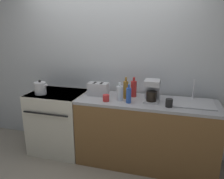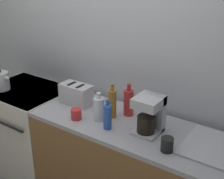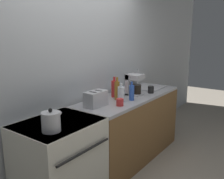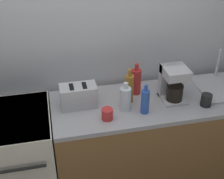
% 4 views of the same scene
% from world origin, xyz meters
% --- Properties ---
extents(wall_back, '(8.00, 0.05, 2.60)m').
position_xyz_m(wall_back, '(0.00, 0.69, 1.30)').
color(wall_back, silver).
rests_on(wall_back, ground_plane).
extents(stove, '(0.79, 0.68, 0.92)m').
position_xyz_m(stove, '(-0.67, 0.32, 0.47)').
color(stove, silver).
rests_on(stove, ground_plane).
extents(counter_block, '(1.82, 0.62, 0.92)m').
position_xyz_m(counter_block, '(0.65, 0.31, 0.46)').
color(counter_block, brown).
rests_on(counter_block, ground_plane).
extents(kettle, '(0.20, 0.16, 0.21)m').
position_xyz_m(kettle, '(-0.85, 0.19, 1.01)').
color(kettle, silver).
rests_on(kettle, stove).
extents(toaster, '(0.28, 0.15, 0.18)m').
position_xyz_m(toaster, '(-0.04, 0.36, 1.01)').
color(toaster, '#BCBCC1').
rests_on(toaster, counter_block).
extents(coffee_maker, '(0.19, 0.21, 0.29)m').
position_xyz_m(coffee_maker, '(0.71, 0.31, 1.07)').
color(coffee_maker, '#B7B7BC').
rests_on(coffee_maker, counter_block).
extents(sink_tray, '(0.49, 0.44, 0.28)m').
position_xyz_m(sink_tray, '(1.23, 0.37, 0.93)').
color(sink_tray, '#B7B7BC').
rests_on(sink_tray, counter_block).
extents(bottle_clear, '(0.09, 0.09, 0.24)m').
position_xyz_m(bottle_clear, '(0.30, 0.24, 1.02)').
color(bottle_clear, silver).
rests_on(bottle_clear, counter_block).
extents(bottle_blue, '(0.06, 0.06, 0.24)m').
position_xyz_m(bottle_blue, '(0.43, 0.17, 1.02)').
color(bottle_blue, '#2D56B7').
rests_on(bottle_blue, counter_block).
extents(bottle_amber, '(0.07, 0.07, 0.29)m').
position_xyz_m(bottle_amber, '(0.36, 0.34, 1.04)').
color(bottle_amber, '#9E6B23').
rests_on(bottle_amber, counter_block).
extents(bottle_red, '(0.08, 0.08, 0.27)m').
position_xyz_m(bottle_red, '(0.45, 0.44, 1.03)').
color(bottle_red, '#B72828').
rests_on(bottle_red, counter_block).
extents(cup_black, '(0.08, 0.08, 0.10)m').
position_xyz_m(cup_black, '(0.93, 0.15, 0.97)').
color(cup_black, black).
rests_on(cup_black, counter_block).
extents(cup_red, '(0.08, 0.08, 0.09)m').
position_xyz_m(cup_red, '(0.14, 0.15, 0.96)').
color(cup_red, red).
rests_on(cup_red, counter_block).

